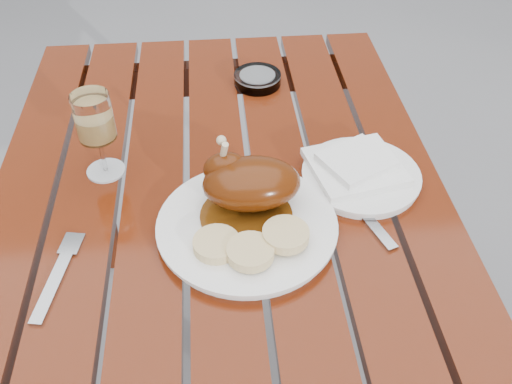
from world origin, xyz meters
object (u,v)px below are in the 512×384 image
(dinner_plate, at_px, (247,227))
(side_plate, at_px, (361,176))
(ashtray, at_px, (257,79))
(table, at_px, (227,330))
(wine_glass, at_px, (98,136))

(dinner_plate, relative_size, side_plate, 1.39)
(dinner_plate, bearing_deg, ashtray, 82.61)
(dinner_plate, relative_size, ashtray, 2.84)
(dinner_plate, distance_m, ashtray, 0.45)
(table, bearing_deg, dinner_plate, -58.57)
(dinner_plate, distance_m, wine_glass, 0.31)
(ashtray, bearing_deg, side_plate, -65.45)
(table, relative_size, ashtray, 11.56)
(ashtray, bearing_deg, dinner_plate, -97.39)
(dinner_plate, xyz_separation_m, ashtray, (0.06, 0.45, 0.00))
(table, bearing_deg, ashtray, 75.32)
(table, distance_m, dinner_plate, 0.39)
(wine_glass, relative_size, ashtray, 1.57)
(side_plate, bearing_deg, dinner_plate, -153.11)
(ashtray, bearing_deg, table, -104.68)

